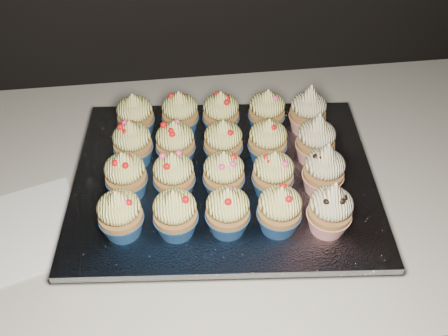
% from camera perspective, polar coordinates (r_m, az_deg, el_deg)
% --- Properties ---
extents(cabinet, '(2.40, 0.60, 0.86)m').
position_cam_1_polar(cabinet, '(1.23, 2.18, -16.38)').
color(cabinet, black).
rests_on(cabinet, ground).
extents(worktop, '(2.44, 0.64, 0.04)m').
position_cam_1_polar(worktop, '(0.86, 2.98, -1.58)').
color(worktop, beige).
rests_on(worktop, cabinet).
extents(napkin, '(0.22, 0.22, 0.00)m').
position_cam_1_polar(napkin, '(0.82, -22.25, -6.77)').
color(napkin, white).
rests_on(napkin, worktop).
extents(baking_tray, '(0.47, 0.37, 0.02)m').
position_cam_1_polar(baking_tray, '(0.81, 0.00, -1.97)').
color(baking_tray, black).
rests_on(baking_tray, worktop).
extents(foil_lining, '(0.51, 0.41, 0.01)m').
position_cam_1_polar(foil_lining, '(0.80, 0.00, -1.13)').
color(foil_lining, silver).
rests_on(foil_lining, baking_tray).
extents(cupcake_0, '(0.06, 0.06, 0.08)m').
position_cam_1_polar(cupcake_0, '(0.70, -11.76, -5.21)').
color(cupcake_0, navy).
rests_on(cupcake_0, foil_lining).
extents(cupcake_1, '(0.06, 0.06, 0.08)m').
position_cam_1_polar(cupcake_1, '(0.69, -5.59, -5.20)').
color(cupcake_1, navy).
rests_on(cupcake_1, foil_lining).
extents(cupcake_2, '(0.06, 0.06, 0.08)m').
position_cam_1_polar(cupcake_2, '(0.69, 0.42, -4.97)').
color(cupcake_2, navy).
rests_on(cupcake_2, foil_lining).
extents(cupcake_3, '(0.06, 0.06, 0.08)m').
position_cam_1_polar(cupcake_3, '(0.70, 6.35, -4.79)').
color(cupcake_3, navy).
rests_on(cupcake_3, foil_lining).
extents(cupcake_4, '(0.06, 0.06, 0.10)m').
position_cam_1_polar(cupcake_4, '(0.71, 12.04, -4.68)').
color(cupcake_4, red).
rests_on(cupcake_4, foil_lining).
extents(cupcake_5, '(0.06, 0.06, 0.08)m').
position_cam_1_polar(cupcake_5, '(0.76, -11.16, -0.85)').
color(cupcake_5, navy).
rests_on(cupcake_5, foil_lining).
extents(cupcake_6, '(0.06, 0.06, 0.08)m').
position_cam_1_polar(cupcake_6, '(0.74, -5.74, -0.88)').
color(cupcake_6, navy).
rests_on(cupcake_6, foil_lining).
extents(cupcake_7, '(0.06, 0.06, 0.08)m').
position_cam_1_polar(cupcake_7, '(0.74, -0.02, -0.76)').
color(cupcake_7, navy).
rests_on(cupcake_7, foil_lining).
extents(cupcake_8, '(0.06, 0.06, 0.08)m').
position_cam_1_polar(cupcake_8, '(0.75, 5.62, -0.74)').
color(cupcake_8, navy).
rests_on(cupcake_8, foil_lining).
extents(cupcake_9, '(0.06, 0.06, 0.10)m').
position_cam_1_polar(cupcake_9, '(0.76, 11.34, -0.27)').
color(cupcake_9, red).
rests_on(cupcake_9, foil_lining).
extents(cupcake_10, '(0.06, 0.06, 0.08)m').
position_cam_1_polar(cupcake_10, '(0.81, -10.39, 2.75)').
color(cupcake_10, navy).
rests_on(cupcake_10, foil_lining).
extents(cupcake_11, '(0.06, 0.06, 0.08)m').
position_cam_1_polar(cupcake_11, '(0.80, -5.57, 2.77)').
color(cupcake_11, navy).
rests_on(cupcake_11, foil_lining).
extents(cupcake_12, '(0.06, 0.06, 0.08)m').
position_cam_1_polar(cupcake_12, '(0.79, -0.08, 2.91)').
color(cupcake_12, navy).
rests_on(cupcake_12, foil_lining).
extents(cupcake_13, '(0.06, 0.06, 0.08)m').
position_cam_1_polar(cupcake_13, '(0.80, 5.01, 3.02)').
color(cupcake_13, navy).
rests_on(cupcake_13, foil_lining).
extents(cupcake_14, '(0.06, 0.06, 0.10)m').
position_cam_1_polar(cupcake_14, '(0.81, 10.44, 3.15)').
color(cupcake_14, red).
rests_on(cupcake_14, foil_lining).
extents(cupcake_15, '(0.06, 0.06, 0.08)m').
position_cam_1_polar(cupcake_15, '(0.86, -10.08, 5.85)').
color(cupcake_15, navy).
rests_on(cupcake_15, foil_lining).
extents(cupcake_16, '(0.06, 0.06, 0.08)m').
position_cam_1_polar(cupcake_16, '(0.85, -5.03, 6.18)').
color(cupcake_16, navy).
rests_on(cupcake_16, foil_lining).
extents(cupcake_17, '(0.06, 0.06, 0.08)m').
position_cam_1_polar(cupcake_17, '(0.85, -0.35, 6.20)').
color(cupcake_17, navy).
rests_on(cupcake_17, foil_lining).
extents(cupcake_18, '(0.06, 0.06, 0.08)m').
position_cam_1_polar(cupcake_18, '(0.86, 4.91, 6.41)').
color(cupcake_18, navy).
rests_on(cupcake_18, foil_lining).
extents(cupcake_19, '(0.06, 0.06, 0.10)m').
position_cam_1_polar(cupcake_19, '(0.87, 9.57, 6.42)').
color(cupcake_19, red).
rests_on(cupcake_19, foil_lining).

